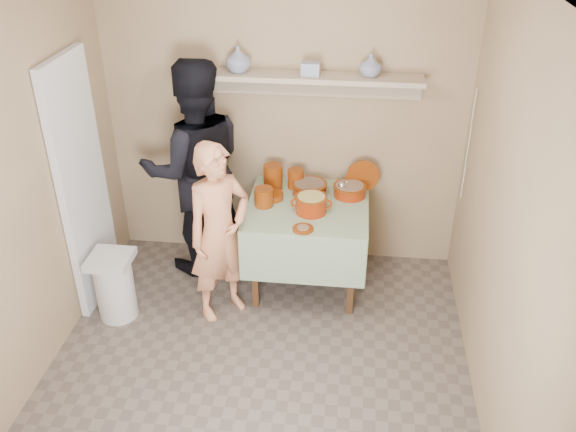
# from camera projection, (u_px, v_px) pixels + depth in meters

# --- Properties ---
(ground) EXTENTS (3.50, 3.50, 0.00)m
(ground) POSITION_uv_depth(u_px,v_px,m) (254.00, 388.00, 4.21)
(ground) COLOR #61544C
(ground) RESTS_ON ground
(tile_panel) EXTENTS (0.06, 0.70, 2.00)m
(tile_panel) POSITION_uv_depth(u_px,v_px,m) (83.00, 185.00, 4.67)
(tile_panel) COLOR silver
(tile_panel) RESTS_ON ground
(plate_stack_a) EXTENTS (0.16, 0.16, 0.21)m
(plate_stack_a) POSITION_uv_depth(u_px,v_px,m) (273.00, 177.00, 5.09)
(plate_stack_a) COLOR #662202
(plate_stack_a) RESTS_ON serving_table
(plate_stack_b) EXTENTS (0.14, 0.14, 0.16)m
(plate_stack_b) POSITION_uv_depth(u_px,v_px,m) (296.00, 179.00, 5.11)
(plate_stack_b) COLOR #662202
(plate_stack_b) RESTS_ON serving_table
(bowl_stack) EXTENTS (0.15, 0.15, 0.15)m
(bowl_stack) POSITION_uv_depth(u_px,v_px,m) (264.00, 197.00, 4.85)
(bowl_stack) COLOR #662202
(bowl_stack) RESTS_ON serving_table
(empty_bowl) EXTENTS (0.18, 0.18, 0.05)m
(empty_bowl) POSITION_uv_depth(u_px,v_px,m) (273.00, 196.00, 4.97)
(empty_bowl) COLOR #662202
(empty_bowl) RESTS_ON serving_table
(propped_lid) EXTENTS (0.28, 0.10, 0.28)m
(propped_lid) POSITION_uv_depth(u_px,v_px,m) (363.00, 176.00, 5.07)
(propped_lid) COLOR #662202
(propped_lid) RESTS_ON serving_table
(vase_right) EXTENTS (0.18, 0.18, 0.18)m
(vase_right) POSITION_uv_depth(u_px,v_px,m) (371.00, 65.00, 4.63)
(vase_right) COLOR navy
(vase_right) RESTS_ON wall_shelf
(vase_left) EXTENTS (0.26, 0.26, 0.20)m
(vase_left) POSITION_uv_depth(u_px,v_px,m) (238.00, 59.00, 4.72)
(vase_left) COLOR navy
(vase_left) RESTS_ON wall_shelf
(ceramic_box) EXTENTS (0.15, 0.11, 0.10)m
(ceramic_box) POSITION_uv_depth(u_px,v_px,m) (311.00, 69.00, 4.67)
(ceramic_box) COLOR navy
(ceramic_box) RESTS_ON wall_shelf
(person_cook) EXTENTS (0.62, 0.62, 1.46)m
(person_cook) POSITION_uv_depth(u_px,v_px,m) (220.00, 233.00, 4.58)
(person_cook) COLOR tan
(person_cook) RESTS_ON ground
(person_helper) EXTENTS (1.11, 1.00, 1.87)m
(person_helper) POSITION_uv_depth(u_px,v_px,m) (196.00, 170.00, 5.05)
(person_helper) COLOR black
(person_helper) RESTS_ON ground
(room_shell) EXTENTS (3.04, 3.54, 2.62)m
(room_shell) POSITION_uv_depth(u_px,v_px,m) (246.00, 179.00, 3.40)
(room_shell) COLOR #A08562
(room_shell) RESTS_ON ground
(serving_table) EXTENTS (0.97, 0.97, 0.76)m
(serving_table) POSITION_uv_depth(u_px,v_px,m) (308.00, 217.00, 4.96)
(serving_table) COLOR #4C2D16
(serving_table) RESTS_ON ground
(cazuela_meat_a) EXTENTS (0.30, 0.30, 0.10)m
(cazuela_meat_a) POSITION_uv_depth(u_px,v_px,m) (309.00, 187.00, 5.03)
(cazuela_meat_a) COLOR maroon
(cazuela_meat_a) RESTS_ON serving_table
(cazuela_meat_b) EXTENTS (0.28, 0.28, 0.10)m
(cazuela_meat_b) POSITION_uv_depth(u_px,v_px,m) (350.00, 189.00, 5.00)
(cazuela_meat_b) COLOR maroon
(cazuela_meat_b) RESTS_ON serving_table
(ladle) EXTENTS (0.08, 0.26, 0.19)m
(ladle) POSITION_uv_depth(u_px,v_px,m) (342.00, 185.00, 4.95)
(ladle) COLOR silver
(ladle) RESTS_ON cazuela_meat_b
(cazuela_rice) EXTENTS (0.33, 0.25, 0.14)m
(cazuela_rice) POSITION_uv_depth(u_px,v_px,m) (311.00, 203.00, 4.75)
(cazuela_rice) COLOR maroon
(cazuela_rice) RESTS_ON serving_table
(front_plate) EXTENTS (0.16, 0.16, 0.03)m
(front_plate) POSITION_uv_depth(u_px,v_px,m) (303.00, 229.00, 4.55)
(front_plate) COLOR #662202
(front_plate) RESTS_ON serving_table
(wall_shelf) EXTENTS (1.80, 0.25, 0.21)m
(wall_shelf) POSITION_uv_depth(u_px,v_px,m) (308.00, 79.00, 4.77)
(wall_shelf) COLOR tan
(wall_shelf) RESTS_ON room_shell
(trash_bin) EXTENTS (0.32, 0.32, 0.56)m
(trash_bin) POSITION_uv_depth(u_px,v_px,m) (115.00, 286.00, 4.75)
(trash_bin) COLOR silver
(trash_bin) RESTS_ON ground
(electrical_cord) EXTENTS (0.01, 0.05, 0.90)m
(electrical_cord) POSITION_uv_depth(u_px,v_px,m) (468.00, 145.00, 4.70)
(electrical_cord) COLOR silver
(electrical_cord) RESTS_ON wall_shelf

